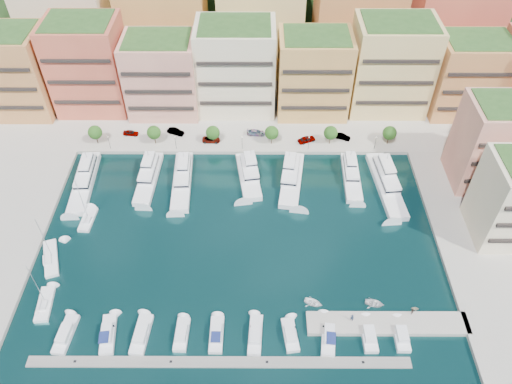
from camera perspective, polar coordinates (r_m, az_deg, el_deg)
ground at (r=115.33m, az=-1.92°, el=-5.41°), size 400.00×400.00×0.00m
north_quay at (r=162.11m, az=-1.32°, el=11.69°), size 220.00×64.00×2.00m
hillside at (r=203.98m, az=-1.04°, el=19.08°), size 240.00×40.00×58.00m
south_pontoon at (r=99.06m, az=-4.25°, el=-18.87°), size 72.00×2.20×0.35m
finger_pier at (r=105.82m, az=14.75°, el=-14.48°), size 32.00×5.00×2.00m
apartment_0 at (r=160.86m, az=-26.31°, el=12.19°), size 22.00×16.50×24.80m
apartment_1 at (r=153.71m, az=-18.61°, el=13.56°), size 20.00×16.50×26.80m
apartment_2 at (r=147.82m, az=-10.68°, el=12.96°), size 20.00×15.50×22.80m
apartment_3 at (r=146.38m, az=-2.30°, el=14.07°), size 22.00×16.50×25.80m
apartment_4 at (r=145.92m, az=6.59°, el=13.24°), size 20.00×15.50×23.80m
apartment_5 at (r=150.84m, az=15.16°, el=13.74°), size 22.00×16.50×26.80m
apartment_6 at (r=157.18m, az=23.10°, el=12.10°), size 20.00×15.50×22.80m
apartment_east_a at (r=133.98m, az=25.86°, el=5.05°), size 18.00×14.50×22.80m
backblock_0 at (r=174.85m, az=-20.59°, el=17.57°), size 26.00×18.00×30.00m
backblock_1 at (r=167.12m, az=-10.40°, el=18.38°), size 26.00×18.00×30.00m
backblock_2 at (r=164.57m, az=0.51°, el=18.65°), size 26.00×18.00×30.00m
backblock_3 at (r=167.44m, az=11.39°, el=18.30°), size 26.00×18.00×30.00m
backblock_4 at (r=175.48m, az=21.51°, el=17.41°), size 26.00×18.00×30.00m
tree_0 at (r=143.06m, az=-17.92°, el=6.50°), size 3.80×3.80×5.65m
tree_1 at (r=138.97m, az=-11.60°, el=6.68°), size 3.80×3.80×5.65m
tree_2 at (r=136.63m, az=-4.97°, el=6.78°), size 3.80×3.80×5.65m
tree_3 at (r=136.16m, az=1.80°, el=6.79°), size 3.80×3.80×5.65m
tree_4 at (r=137.55m, az=8.53°, el=6.70°), size 3.80×3.80×5.65m
tree_5 at (r=140.76m, az=15.03°, el=6.53°), size 3.80×3.80×5.65m
lamppost_0 at (r=140.70m, az=-16.49°, el=5.67°), size 0.30×0.30×4.20m
lamppost_1 at (r=136.67m, az=-9.21°, el=5.83°), size 0.30×0.30×4.20m
lamppost_2 at (r=134.93m, az=-1.60°, el=5.88°), size 0.30×0.30×4.20m
lamppost_3 at (r=135.59m, az=6.06°, el=5.84°), size 0.30×0.30×4.20m
lamppost_4 at (r=138.59m, az=13.52°, el=5.69°), size 0.30×0.30×4.20m
yacht_0 at (r=134.72m, az=-18.98°, el=1.43°), size 5.56×22.33×7.30m
yacht_1 at (r=131.39m, az=-12.15°, el=1.84°), size 5.19×19.20×7.30m
yacht_2 at (r=129.08m, az=-8.41°, el=1.62°), size 5.31×21.25×7.30m
yacht_3 at (r=128.98m, az=-0.86°, el=2.16°), size 7.19×17.69×7.30m
yacht_4 at (r=128.40m, az=4.10°, el=1.72°), size 7.56×20.37×7.30m
yacht_5 at (r=131.05m, az=10.82°, el=2.03°), size 4.63×17.85×7.30m
yacht_6 at (r=130.99m, az=14.62°, el=1.19°), size 6.86×23.91×7.30m
cruiser_0 at (r=107.50m, az=-20.93°, el=-14.97°), size 3.53×8.65×2.55m
cruiser_1 at (r=104.89m, az=-16.55°, el=-15.36°), size 3.60×8.80×2.66m
cruiser_2 at (r=103.31m, az=-12.96°, el=-15.61°), size 3.59×8.81×2.55m
cruiser_3 at (r=101.90m, az=-8.48°, el=-15.83°), size 2.82×7.17×2.55m
cruiser_4 at (r=101.12m, az=-4.54°, el=-15.97°), size 2.69×7.78×2.66m
cruiser_5 at (r=100.84m, az=-0.07°, el=-16.03°), size 3.08×8.64×2.55m
cruiser_6 at (r=101.05m, az=3.93°, el=-16.00°), size 3.47×7.47×2.55m
cruiser_7 at (r=101.77m, az=8.29°, el=-15.90°), size 3.66×9.12×2.66m
cruiser_8 at (r=103.17m, az=12.76°, el=-15.68°), size 2.77×7.43×2.55m
cruiser_9 at (r=104.67m, az=16.23°, el=-15.46°), size 2.70×7.09×2.55m
sailboat_1 at (r=120.29m, az=-22.39°, el=-7.07°), size 6.10×10.80×13.20m
sailboat_0 at (r=113.22m, az=-22.98°, el=-11.75°), size 3.60×8.49×13.20m
sailboat_2 at (r=125.29m, az=-18.65°, el=-3.04°), size 3.21×7.67×13.20m
tender_0 at (r=105.40m, az=6.58°, el=-12.48°), size 4.60×4.02×0.79m
tender_3 at (r=108.93m, az=17.73°, el=-12.57°), size 1.75×1.56×0.84m
tender_2 at (r=107.44m, az=13.40°, el=-12.29°), size 4.45×3.65×0.81m
car_0 at (r=145.28m, az=-14.12°, el=6.57°), size 4.40×2.11×1.45m
car_1 at (r=143.09m, az=-9.17°, el=6.83°), size 5.10×3.41×1.59m
car_2 at (r=139.22m, az=-5.14°, el=5.99°), size 5.02×2.45×1.37m
car_3 at (r=141.05m, az=-0.01°, el=6.82°), size 5.20×2.31×1.48m
car_4 at (r=139.24m, az=5.80°, el=6.02°), size 5.33×3.85×1.69m
car_5 at (r=141.68m, az=9.86°, el=6.25°), size 4.58×3.14×1.43m
person_0 at (r=102.85m, az=10.93°, el=-13.91°), size 0.86×0.82×1.98m
person_1 at (r=106.66m, az=17.40°, el=-12.89°), size 0.99×0.94×1.61m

